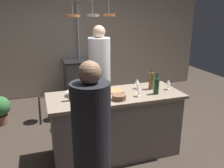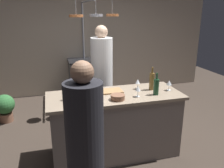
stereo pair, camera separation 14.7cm
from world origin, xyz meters
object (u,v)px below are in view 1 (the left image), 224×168
at_px(bar_stool_left, 86,163).
at_px(guest_left, 92,155).
at_px(wine_bottle_rose, 89,88).
at_px(chef, 100,81).
at_px(mixing_bowl_steel, 89,90).
at_px(mixing_bowl_wooden, 119,97).
at_px(wine_bottle_amber, 151,80).
at_px(pepper_mill, 70,93).
at_px(potted_plant, 0,108).
at_px(stove_range, 82,79).
at_px(wine_glass_near_left_guest, 137,82).
at_px(wine_glass_by_chef, 139,89).
at_px(mixing_bowl_ceramic, 75,93).
at_px(cutting_board, 111,91).
at_px(wine_glass_near_right_guest, 168,82).
at_px(wine_bottle_green, 156,86).

distance_m(bar_stool_left, guest_left, 0.53).
bearing_deg(wine_bottle_rose, chef, 67.43).
bearing_deg(mixing_bowl_steel, mixing_bowl_wooden, -51.51).
relative_size(wine_bottle_amber, wine_bottle_rose, 1.03).
bearing_deg(pepper_mill, potted_plant, 124.51).
relative_size(stove_range, mixing_bowl_steel, 5.21).
xyz_separation_m(stove_range, bar_stool_left, (-0.56, -3.07, -0.07)).
xyz_separation_m(chef, wine_glass_near_left_guest, (0.33, -0.83, 0.19)).
distance_m(stove_range, potted_plant, 1.92).
bearing_deg(wine_glass_by_chef, pepper_mill, 172.00).
distance_m(wine_bottle_rose, mixing_bowl_wooden, 0.40).
height_order(mixing_bowl_wooden, mixing_bowl_ceramic, mixing_bowl_wooden).
bearing_deg(mixing_bowl_wooden, wine_bottle_rose, 147.25).
distance_m(cutting_board, mixing_bowl_steel, 0.30).
distance_m(bar_stool_left, mixing_bowl_wooden, 0.88).
xyz_separation_m(cutting_board, wine_glass_near_right_guest, (0.80, -0.16, 0.10)).
xyz_separation_m(guest_left, wine_bottle_green, (1.09, 0.85, 0.27)).
distance_m(wine_bottle_rose, mixing_bowl_steel, 0.19).
xyz_separation_m(cutting_board, mixing_bowl_wooden, (0.01, -0.32, 0.02)).
height_order(pepper_mill, mixing_bowl_wooden, pepper_mill).
height_order(stove_range, mixing_bowl_ceramic, mixing_bowl_ceramic).
relative_size(potted_plant, mixing_bowl_wooden, 2.90).
distance_m(stove_range, mixing_bowl_steel, 2.34).
distance_m(wine_bottle_rose, mixing_bowl_ceramic, 0.23).
xyz_separation_m(wine_bottle_green, mixing_bowl_ceramic, (-1.05, 0.27, -0.08)).
distance_m(cutting_board, wine_glass_near_right_guest, 0.83).
distance_m(chef, wine_glass_near_right_guest, 1.26).
bearing_deg(pepper_mill, wine_bottle_green, -5.52).
height_order(guest_left, potted_plant, guest_left).
distance_m(chef, potted_plant, 1.87).
distance_m(cutting_board, wine_bottle_green, 0.63).
distance_m(cutting_board, pepper_mill, 0.60).
height_order(chef, guest_left, chef).
bearing_deg(cutting_board, wine_bottle_amber, -6.41).
bearing_deg(guest_left, stove_range, 80.70).
distance_m(bar_stool_left, pepper_mill, 0.86).
xyz_separation_m(potted_plant, wine_glass_near_left_guest, (2.04, -1.37, 0.71)).
bearing_deg(potted_plant, wine_glass_near_right_guest, -32.41).
distance_m(wine_glass_near_right_guest, mixing_bowl_ceramic, 1.31).
height_order(guest_left, mixing_bowl_ceramic, guest_left).
xyz_separation_m(chef, wine_bottle_amber, (0.51, -0.91, 0.22)).
height_order(bar_stool_left, wine_bottle_amber, wine_bottle_amber).
relative_size(stove_range, wine_glass_near_left_guest, 6.10).
height_order(wine_bottle_green, mixing_bowl_wooden, wine_bottle_green).
relative_size(wine_bottle_rose, wine_glass_near_left_guest, 2.16).
height_order(cutting_board, wine_bottle_amber, wine_bottle_amber).
xyz_separation_m(potted_plant, mixing_bowl_steel, (1.34, -1.32, 0.63)).
relative_size(wine_bottle_amber, wine_glass_near_left_guest, 2.22).
bearing_deg(potted_plant, cutting_board, -40.30).
relative_size(bar_stool_left, wine_bottle_rose, 2.15).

